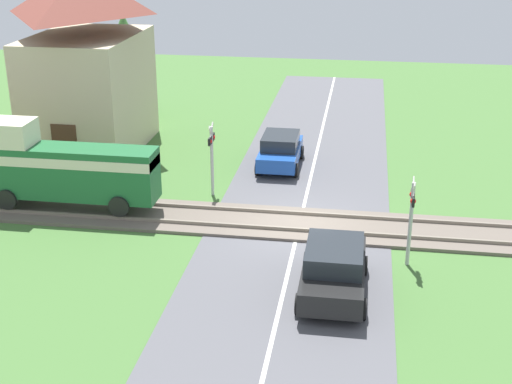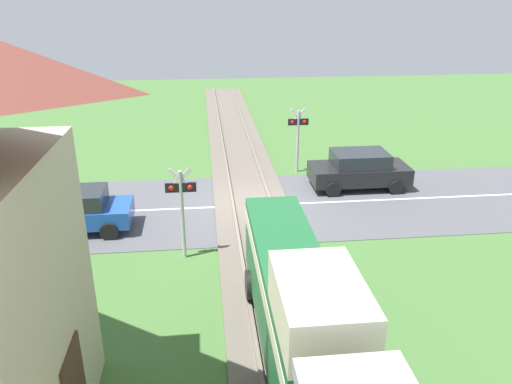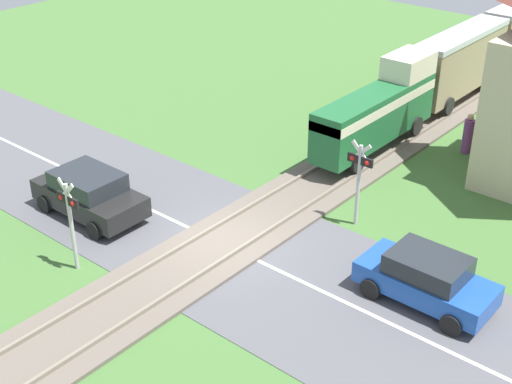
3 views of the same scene
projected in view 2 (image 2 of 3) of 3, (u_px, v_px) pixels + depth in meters
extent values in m
plane|color=#426B33|center=(252.00, 206.00, 18.92)|extent=(60.00, 60.00, 0.00)
cube|color=#515156|center=(252.00, 206.00, 18.92)|extent=(48.00, 6.40, 0.02)
cube|color=silver|center=(252.00, 205.00, 18.91)|extent=(48.00, 0.12, 0.00)
cube|color=#665B51|center=(252.00, 205.00, 18.90)|extent=(2.80, 48.00, 0.12)
cube|color=slate|center=(270.00, 201.00, 18.92)|extent=(0.10, 48.00, 0.12)
cube|color=slate|center=(233.00, 202.00, 18.78)|extent=(0.10, 48.00, 0.12)
cube|color=#1E6033|center=(292.00, 299.00, 10.45)|extent=(1.35, 6.68, 1.90)
cube|color=beige|center=(293.00, 278.00, 10.25)|extent=(1.37, 6.68, 0.36)
cube|color=beige|center=(320.00, 306.00, 7.83)|extent=(1.35, 2.14, 0.90)
cylinder|color=black|center=(304.00, 282.00, 12.84)|extent=(0.14, 0.76, 0.76)
cylinder|color=black|center=(249.00, 285.00, 12.70)|extent=(0.14, 0.76, 0.76)
cube|color=black|center=(359.00, 173.00, 20.47)|extent=(3.98, 1.78, 0.67)
cube|color=#23282D|center=(360.00, 159.00, 20.24)|extent=(2.19, 1.64, 0.58)
cylinder|color=black|center=(333.00, 190.00, 19.64)|extent=(0.60, 0.18, 0.60)
cylinder|color=black|center=(323.00, 175.00, 21.29)|extent=(0.60, 0.18, 0.60)
cylinder|color=black|center=(396.00, 187.00, 19.90)|extent=(0.60, 0.18, 0.60)
cylinder|color=black|center=(381.00, 172.00, 21.55)|extent=(0.60, 0.18, 0.60)
cube|color=#1E4CA8|center=(76.00, 214.00, 16.76)|extent=(3.68, 1.63, 0.61)
cube|color=#23282D|center=(74.00, 199.00, 16.54)|extent=(2.02, 1.50, 0.55)
cylinder|color=black|center=(117.00, 211.00, 17.74)|extent=(0.60, 0.18, 0.60)
cylinder|color=black|center=(109.00, 231.00, 16.24)|extent=(0.60, 0.18, 0.60)
cylinder|color=black|center=(47.00, 214.00, 17.50)|extent=(0.60, 0.18, 0.60)
cylinder|color=black|center=(33.00, 235.00, 16.00)|extent=(0.60, 0.18, 0.60)
cylinder|color=#B7B7B7|center=(298.00, 142.00, 22.03)|extent=(0.12, 0.12, 2.80)
cube|color=black|center=(298.00, 122.00, 21.69)|extent=(0.90, 0.08, 0.28)
sphere|color=red|center=(304.00, 122.00, 21.72)|extent=(0.18, 0.18, 0.18)
sphere|color=red|center=(292.00, 122.00, 21.67)|extent=(0.18, 0.18, 0.18)
cube|color=silver|center=(298.00, 116.00, 21.60)|extent=(0.72, 0.04, 0.72)
cube|color=silver|center=(298.00, 116.00, 21.60)|extent=(0.72, 0.04, 0.72)
cylinder|color=#B7B7B7|center=(182.00, 216.00, 14.77)|extent=(0.12, 0.12, 2.80)
cube|color=black|center=(181.00, 187.00, 14.43)|extent=(0.90, 0.08, 0.28)
sphere|color=red|center=(171.00, 188.00, 14.41)|extent=(0.18, 0.18, 0.18)
sphere|color=red|center=(190.00, 187.00, 14.46)|extent=(0.18, 0.18, 0.18)
cube|color=silver|center=(180.00, 179.00, 14.34)|extent=(0.72, 0.04, 0.72)
cube|color=silver|center=(180.00, 179.00, 14.34)|extent=(0.72, 0.04, 0.72)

